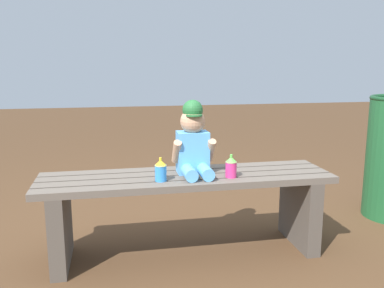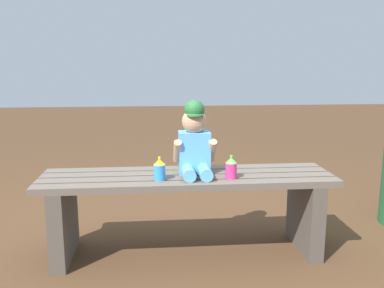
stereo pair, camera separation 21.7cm
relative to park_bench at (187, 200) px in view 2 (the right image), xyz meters
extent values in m
plane|color=#4C331E|center=(0.00, 0.00, -0.31)|extent=(16.00, 16.00, 0.00)
cube|color=#60564C|center=(0.00, -0.16, 0.13)|extent=(1.59, 0.09, 0.04)
cube|color=#60564C|center=(0.00, -0.05, 0.13)|extent=(1.59, 0.09, 0.04)
cube|color=#60564C|center=(0.00, 0.05, 0.13)|extent=(1.59, 0.09, 0.04)
cube|color=#60564C|center=(0.00, 0.16, 0.13)|extent=(1.59, 0.09, 0.04)
cube|color=#524941|center=(-0.67, 0.00, -0.10)|extent=(0.08, 0.40, 0.42)
cube|color=#524941|center=(0.67, 0.00, -0.10)|extent=(0.08, 0.40, 0.42)
cube|color=#59A5E5|center=(0.04, 0.04, 0.26)|extent=(0.17, 0.12, 0.23)
sphere|color=tan|center=(0.04, 0.04, 0.44)|extent=(0.14, 0.14, 0.14)
cylinder|color=#266633|center=(0.04, 0.00, 0.47)|extent=(0.09, 0.09, 0.01)
sphere|color=#266633|center=(0.04, 0.04, 0.50)|extent=(0.11, 0.11, 0.11)
cylinder|color=#5DAEF0|center=(0.00, -0.08, 0.18)|extent=(0.07, 0.16, 0.07)
cylinder|color=#5DAEF0|center=(0.09, -0.08, 0.18)|extent=(0.07, 0.16, 0.07)
cylinder|color=tan|center=(-0.05, 0.01, 0.28)|extent=(0.04, 0.12, 0.14)
cylinder|color=tan|center=(0.14, 0.01, 0.28)|extent=(0.04, 0.12, 0.14)
cylinder|color=#338CE5|center=(-0.15, -0.09, 0.19)|extent=(0.06, 0.06, 0.08)
cone|color=yellow|center=(-0.15, -0.09, 0.24)|extent=(0.06, 0.06, 0.03)
cylinder|color=yellow|center=(-0.15, -0.09, 0.26)|extent=(0.01, 0.01, 0.02)
cylinder|color=#E5337F|center=(0.22, -0.09, 0.19)|extent=(0.06, 0.06, 0.08)
cone|color=#66CC4C|center=(0.22, -0.09, 0.24)|extent=(0.06, 0.06, 0.03)
cylinder|color=#66CC4C|center=(0.22, -0.09, 0.26)|extent=(0.01, 0.01, 0.02)
camera|label=1|loc=(-0.39, -2.15, 0.75)|focal=38.76mm
camera|label=2|loc=(-0.17, -2.18, 0.75)|focal=38.76mm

